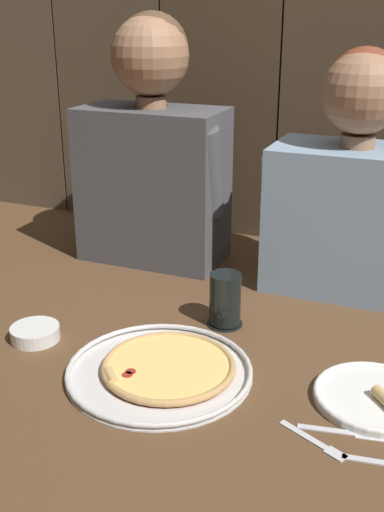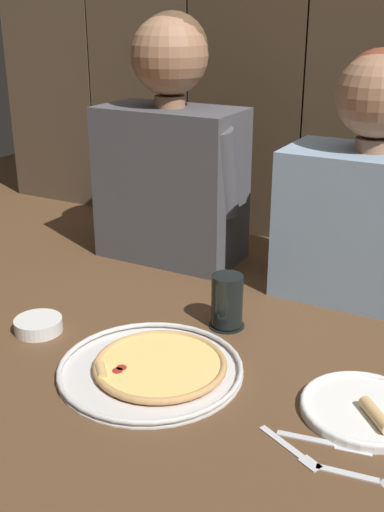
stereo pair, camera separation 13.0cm
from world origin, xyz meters
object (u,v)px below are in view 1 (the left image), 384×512
at_px(drinking_glass, 225,300).
at_px(diner_right, 353,187).
at_px(pizza_tray, 163,369).
at_px(dinner_plate, 376,397).
at_px(diner_left, 152,148).
at_px(dipping_bowl, 35,332).

distance_m(drinking_glass, diner_right, 0.42).
bearing_deg(diner_right, pizza_tray, -115.07).
relative_size(dinner_plate, drinking_glass, 1.83).
xyz_separation_m(diner_left, diner_right, (0.53, -0.00, -0.05)).
bearing_deg(pizza_tray, diner_left, 117.04).
distance_m(pizza_tray, drinking_glass, 0.24).
bearing_deg(dinner_plate, dipping_bowl, -176.47).
distance_m(pizza_tray, diner_right, 0.65).
relative_size(dinner_plate, diner_left, 0.34).
relative_size(dipping_bowl, diner_left, 0.16).
height_order(dinner_plate, diner_left, diner_left).
xyz_separation_m(dinner_plate, diner_left, (-0.67, 0.48, 0.30)).
height_order(drinking_glass, diner_left, diner_left).
height_order(diner_left, diner_right, diner_left).
height_order(pizza_tray, diner_left, diner_left).
bearing_deg(dipping_bowl, diner_right, 43.14).
bearing_deg(dinner_plate, drinking_glass, 153.43).
distance_m(dinner_plate, dipping_bowl, 0.70).
bearing_deg(diner_right, dinner_plate, -73.82).
distance_m(dinner_plate, drinking_glass, 0.40).
bearing_deg(diner_right, diner_left, 179.99).
height_order(dipping_bowl, diner_right, diner_right).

